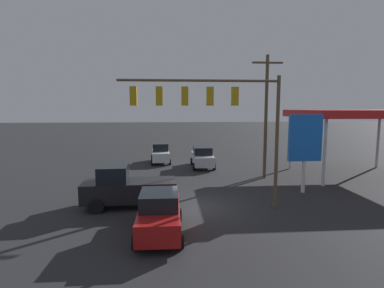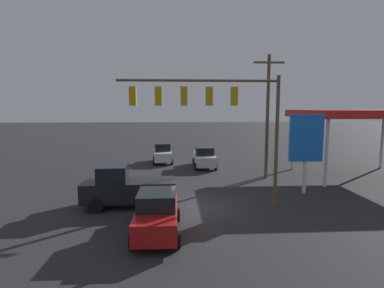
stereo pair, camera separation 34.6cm
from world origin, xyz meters
The scene contains 9 objects.
ground_plane centered at (0.00, 0.00, 0.00)m, with size 200.00×200.00×0.00m, color #262628.
traffic_signal_assembly centered at (-0.88, 0.42, 5.69)m, with size 8.75×0.43×7.36m.
utility_pole centered at (-6.21, -6.64, 5.12)m, with size 2.40×0.26×9.68m.
gas_station_canopy centered at (-13.89, -6.92, 5.08)m, with size 9.64×7.28×5.45m.
price_sign centered at (-7.47, -2.37, 3.51)m, with size 2.22×0.27×5.20m.
sedan_far centered at (-1.73, -11.42, 0.95)m, with size 2.07×4.40×1.93m.
pickup_parked centered at (3.85, -0.34, 1.11)m, with size 5.28×2.44×2.40m.
sedan_waiting centered at (1.89, 3.55, 0.95)m, with size 2.08×4.41×1.93m.
hatchback_crossing centered at (2.32, -14.06, 0.95)m, with size 2.13×3.89×1.97m.
Camera 1 is at (1.43, 16.49, 5.64)m, focal length 28.00 mm.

